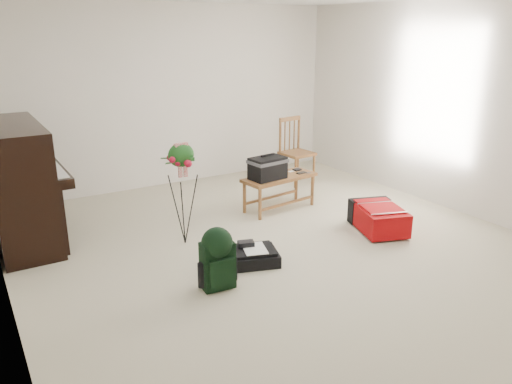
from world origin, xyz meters
TOP-DOWN VIEW (x-y plane):
  - floor at (0.00, 0.00)m, footprint 5.00×5.50m
  - wall_back at (0.00, 2.75)m, footprint 5.00×0.04m
  - wall_right at (2.50, 0.00)m, footprint 0.04×5.50m
  - piano at (-2.19, 1.60)m, footprint 0.71×1.50m
  - bench at (0.52, 1.01)m, footprint 0.98×0.49m
  - dining_chair at (1.50, 1.84)m, footprint 0.45×0.45m
  - red_suitcase at (1.20, -0.12)m, footprint 0.64×0.80m
  - black_duffel at (-0.42, -0.12)m, footprint 0.58×0.52m
  - green_backpack at (-0.92, -0.39)m, footprint 0.29×0.27m
  - flower_stand at (-0.78, 0.64)m, footprint 0.36×0.36m

SIDE VIEW (x-z plane):
  - floor at x=0.00m, z-range -0.01..0.01m
  - black_duffel at x=-0.42m, z-range -0.03..0.17m
  - red_suitcase at x=1.20m, z-range 0.01..0.30m
  - green_backpack at x=-0.92m, z-range 0.03..0.58m
  - dining_chair at x=1.50m, z-range -0.01..0.94m
  - bench at x=0.52m, z-range 0.15..0.88m
  - flower_stand at x=-0.78m, z-range -0.01..1.09m
  - piano at x=-2.19m, z-range -0.03..1.22m
  - wall_back at x=0.00m, z-range 0.00..2.50m
  - wall_right at x=2.50m, z-range 0.00..2.50m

